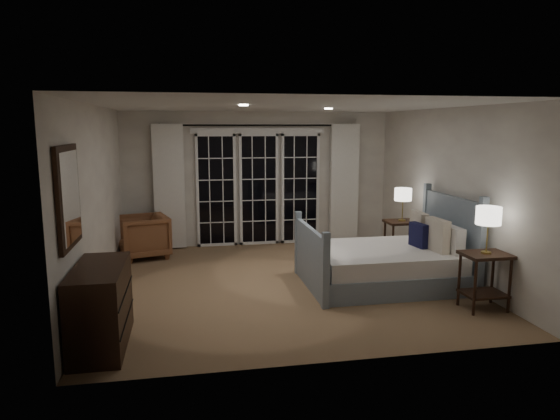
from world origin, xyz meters
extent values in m
plane|color=#8A614A|center=(0.00, 0.00, 0.00)|extent=(5.00, 5.00, 0.00)
plane|color=silver|center=(0.00, 0.00, 2.50)|extent=(5.00, 5.00, 0.00)
cube|color=silver|center=(-2.50, 0.00, 1.25)|extent=(0.02, 5.00, 2.50)
cube|color=silver|center=(2.50, 0.00, 1.25)|extent=(0.02, 5.00, 2.50)
cube|color=silver|center=(0.00, 2.50, 1.25)|extent=(5.00, 0.02, 2.50)
cube|color=silver|center=(0.00, -2.50, 1.25)|extent=(5.00, 0.02, 2.50)
cube|color=black|center=(-0.80, 2.47, 1.05)|extent=(0.66, 0.02, 2.02)
cube|color=black|center=(0.00, 2.47, 1.05)|extent=(0.66, 0.02, 2.02)
cube|color=black|center=(0.80, 2.47, 1.05)|extent=(0.66, 0.02, 2.02)
cube|color=white|center=(0.00, 2.46, 2.15)|extent=(2.50, 0.04, 0.10)
cylinder|color=black|center=(0.00, 2.40, 2.25)|extent=(3.50, 0.03, 0.03)
cube|color=white|center=(-1.65, 2.38, 1.15)|extent=(0.55, 0.10, 2.25)
cube|color=white|center=(1.65, 2.38, 1.15)|extent=(0.55, 0.10, 2.25)
cylinder|color=white|center=(0.80, 0.60, 2.49)|extent=(0.12, 0.12, 0.01)
cylinder|color=white|center=(-0.60, -0.40, 2.49)|extent=(0.12, 0.12, 0.01)
cube|color=gray|center=(1.35, -0.33, 0.14)|extent=(1.96, 1.53, 0.29)
cube|color=silver|center=(1.35, -0.33, 0.41)|extent=(1.90, 1.47, 0.24)
cube|color=gray|center=(2.39, -0.33, 0.62)|extent=(0.06, 1.53, 1.25)
cube|color=gray|center=(0.31, -0.33, 0.43)|extent=(0.06, 1.53, 0.86)
cube|color=silver|center=(2.19, -0.65, 0.71)|extent=(0.14, 0.60, 0.36)
cube|color=silver|center=(2.19, -0.01, 0.71)|extent=(0.14, 0.60, 0.36)
cube|color=beige|center=(2.03, -0.61, 0.75)|extent=(0.16, 0.46, 0.45)
cube|color=beige|center=(2.03, -0.05, 0.75)|extent=(0.16, 0.46, 0.45)
cube|color=#121233|center=(1.89, -0.33, 0.70)|extent=(0.15, 0.35, 0.34)
cube|color=black|center=(2.21, -1.48, 0.69)|extent=(0.55, 0.44, 0.04)
cube|color=black|center=(2.21, -1.48, 0.20)|extent=(0.50, 0.39, 0.03)
cylinder|color=black|center=(1.98, -1.65, 0.34)|extent=(0.04, 0.04, 0.68)
cylinder|color=black|center=(2.44, -1.65, 0.34)|extent=(0.04, 0.04, 0.68)
cylinder|color=black|center=(1.98, -1.30, 0.34)|extent=(0.04, 0.04, 0.68)
cylinder|color=black|center=(2.44, -1.30, 0.34)|extent=(0.04, 0.04, 0.68)
cube|color=black|center=(2.15, 0.79, 0.67)|extent=(0.53, 0.42, 0.04)
cube|color=black|center=(2.15, 0.79, 0.19)|extent=(0.49, 0.38, 0.03)
cylinder|color=black|center=(1.92, 0.62, 0.33)|extent=(0.04, 0.04, 0.66)
cylinder|color=black|center=(2.37, 0.62, 0.33)|extent=(0.04, 0.04, 0.66)
cylinder|color=black|center=(1.92, 0.96, 0.33)|extent=(0.04, 0.04, 0.66)
cylinder|color=black|center=(2.37, 0.96, 0.33)|extent=(0.04, 0.04, 0.66)
cylinder|color=#B49C48|center=(2.21, -1.48, 0.72)|extent=(0.12, 0.12, 0.02)
cylinder|color=#B49C48|center=(2.21, -1.48, 0.89)|extent=(0.02, 0.02, 0.33)
cylinder|color=white|center=(2.21, -1.48, 1.17)|extent=(0.30, 0.30, 0.22)
cylinder|color=#B49C48|center=(2.15, 0.79, 0.70)|extent=(0.12, 0.12, 0.02)
cylinder|color=#B49C48|center=(2.15, 0.79, 0.87)|extent=(0.02, 0.02, 0.32)
cylinder|color=white|center=(2.15, 0.79, 1.13)|extent=(0.28, 0.28, 0.21)
imported|color=brown|center=(-2.10, 1.84, 0.37)|extent=(0.99, 0.98, 0.74)
cube|color=black|center=(-2.23, -1.70, 0.42)|extent=(0.49, 1.18, 0.84)
cube|color=black|center=(-1.98, -1.70, 0.28)|extent=(0.01, 1.16, 0.01)
cube|color=black|center=(-1.98, -1.70, 0.55)|extent=(0.01, 1.16, 0.01)
cube|color=black|center=(-2.47, -1.70, 1.55)|extent=(0.04, 0.85, 1.00)
cube|color=white|center=(-2.44, -1.70, 1.55)|extent=(0.01, 0.73, 0.88)
camera|label=1|loc=(-1.33, -6.79, 2.22)|focal=32.00mm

